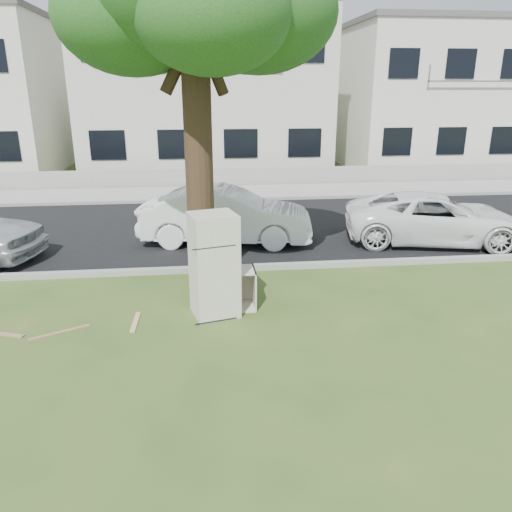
{
  "coord_description": "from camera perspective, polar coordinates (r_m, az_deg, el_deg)",
  "views": [
    {
      "loc": [
        -0.39,
        -7.96,
        3.9
      ],
      "look_at": [
        0.57,
        0.6,
        0.96
      ],
      "focal_mm": 35.0,
      "sensor_mm": 36.0,
      "label": 1
    }
  ],
  "objects": [
    {
      "name": "car_center",
      "position": [
        12.96,
        -3.44,
        4.63
      ],
      "size": [
        4.59,
        2.21,
        1.45
      ],
      "primitive_type": "imported",
      "rotation": [
        0.0,
        0.0,
        1.41
      ],
      "color": "white",
      "rests_on": "ground"
    },
    {
      "name": "sidewalk",
      "position": [
        19.36,
        -5.18,
        7.16
      ],
      "size": [
        120.0,
        2.8,
        0.01
      ],
      "primitive_type": "cube",
      "color": "gray",
      "rests_on": "ground"
    },
    {
      "name": "kerb_near",
      "position": [
        11.13,
        -4.01,
        -1.73
      ],
      "size": [
        120.0,
        0.18,
        0.12
      ],
      "primitive_type": "cube",
      "color": "gray",
      "rests_on": "ground"
    },
    {
      "name": "low_wall",
      "position": [
        20.87,
        -5.33,
        8.97
      ],
      "size": [
        120.0,
        0.15,
        0.7
      ],
      "primitive_type": "cube",
      "color": "gray",
      "rests_on": "ground"
    },
    {
      "name": "kerb_far",
      "position": [
        17.95,
        -5.06,
        6.21
      ],
      "size": [
        120.0,
        0.18,
        0.12
      ],
      "primitive_type": "cube",
      "color": "gray",
      "rests_on": "ground"
    },
    {
      "name": "fridge",
      "position": [
        8.76,
        -4.8,
        -1.06
      ],
      "size": [
        0.91,
        0.87,
        1.85
      ],
      "primitive_type": "cube",
      "rotation": [
        0.0,
        0.0,
        0.25
      ],
      "color": "beige",
      "rests_on": "ground"
    },
    {
      "name": "road",
      "position": [
        14.5,
        -4.66,
        3.2
      ],
      "size": [
        120.0,
        7.0,
        0.01
      ],
      "primitive_type": "cube",
      "color": "black",
      "rests_on": "ground"
    },
    {
      "name": "townhouse_right",
      "position": [
        28.32,
        20.42,
        16.76
      ],
      "size": [
        10.2,
        8.16,
        6.84
      ],
      "color": "silver",
      "rests_on": "ground"
    },
    {
      "name": "car_right",
      "position": [
        13.82,
        19.83,
        4.08
      ],
      "size": [
        4.97,
        3.09,
        1.28
      ],
      "primitive_type": "imported",
      "rotation": [
        0.0,
        0.0,
        1.35
      ],
      "color": "white",
      "rests_on": "ground"
    },
    {
      "name": "cabinet",
      "position": [
        9.2,
        -3.09,
        -3.73
      ],
      "size": [
        0.96,
        0.6,
        0.75
      ],
      "primitive_type": "cube",
      "rotation": [
        0.0,
        0.0,
        0.0
      ],
      "color": "silver",
      "rests_on": "ground"
    },
    {
      "name": "plank_a",
      "position": [
        9.02,
        -21.49,
        -8.11
      ],
      "size": [
        0.92,
        0.52,
        0.02
      ],
      "primitive_type": "cube",
      "rotation": [
        0.0,
        0.0,
        0.47
      ],
      "color": "#936C47",
      "rests_on": "ground"
    },
    {
      "name": "ground",
      "position": [
        8.87,
        -3.28,
        -7.26
      ],
      "size": [
        120.0,
        120.0,
        0.0
      ],
      "primitive_type": "plane",
      "color": "#304E1C"
    },
    {
      "name": "plank_c",
      "position": [
        9.0,
        -13.61,
        -7.34
      ],
      "size": [
        0.11,
        0.77,
        0.02
      ],
      "primitive_type": "cube",
      "rotation": [
        0.0,
        0.0,
        1.54
      ],
      "color": "tan",
      "rests_on": "ground"
    },
    {
      "name": "townhouse_center",
      "position": [
        25.47,
        -5.85,
        18.35
      ],
      "size": [
        11.22,
        8.16,
        7.44
      ],
      "color": "silver",
      "rests_on": "ground"
    }
  ]
}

